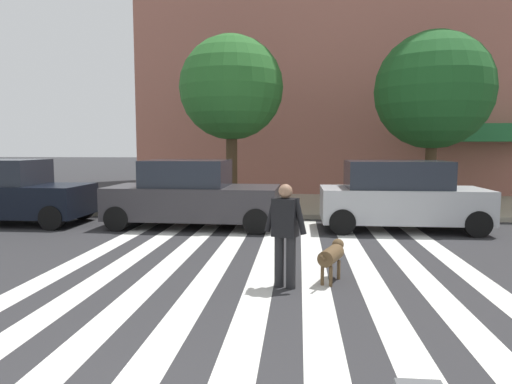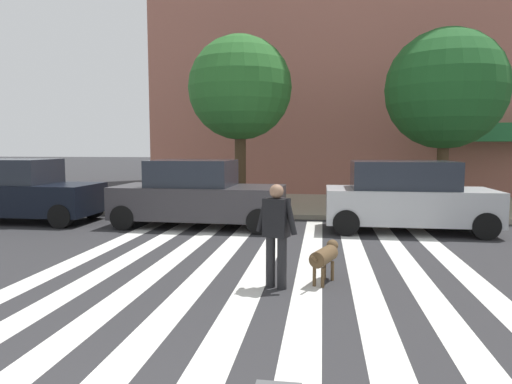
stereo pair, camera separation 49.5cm
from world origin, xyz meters
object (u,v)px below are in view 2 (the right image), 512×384
Objects in this scene: parked_car_near_curb at (20,192)px; pedestrian_dog_walker at (276,230)px; dog_on_leash at (325,256)px; parked_car_third_in_line at (407,197)px; street_tree_nearest at (240,89)px; street_tree_middle at (446,90)px; parked_car_behind_first at (198,195)px.

parked_car_near_curb is 2.72× the size of pedestrian_dog_walker.
pedestrian_dog_walker reaches higher than dog_on_leash.
parked_car_third_in_line is 0.74× the size of street_tree_nearest.
parked_car_third_in_line is at bearing 61.25° from pedestrian_dog_walker.
parked_car_third_in_line is 5.99m from pedestrian_dog_walker.
street_tree_middle reaches higher than parked_car_near_curb.
parked_car_third_in_line is (10.99, -0.00, 0.03)m from parked_car_near_curb.
parked_car_near_curb is at bearing 147.09° from pedestrian_dog_walker.
street_tree_middle is at bearing 3.50° from street_tree_nearest.
dog_on_leash is (3.48, -4.85, -0.43)m from parked_car_behind_first.
street_tree_nearest is (6.06, 2.98, 3.26)m from parked_car_near_curb.
parked_car_near_curb is at bearing 151.34° from dog_on_leash.
parked_car_near_curb reaches higher than parked_car_behind_first.
street_tree_nearest is 9.06m from pedestrian_dog_walker.
pedestrian_dog_walker is at bearing -118.75° from parked_car_third_in_line.
street_tree_nearest reaches higher than parked_car_near_curb.
pedestrian_dog_walker is (2.72, -5.25, 0.05)m from parked_car_behind_first.
pedestrian_dog_walker is at bearing -32.91° from parked_car_near_curb.
street_tree_nearest is at bearing 77.34° from parked_car_behind_first.
street_tree_middle reaches higher than parked_car_behind_first.
parked_car_third_in_line reaches higher than pedestrian_dog_walker.
parked_car_behind_first reaches higher than parked_car_third_in_line.
street_tree_nearest reaches higher than pedestrian_dog_walker.
street_tree_nearest is (-4.94, 2.98, 3.22)m from parked_car_third_in_line.
street_tree_middle is at bearing 24.86° from parked_car_behind_first.
street_tree_nearest is 9.10m from dog_on_leash.
parked_car_behind_first is at bearing 117.42° from pedestrian_dog_walker.
parked_car_near_curb is at bearing -165.07° from street_tree_middle.
parked_car_behind_first is 8.64m from street_tree_middle.
parked_car_behind_first is 5.60m from parked_car_third_in_line.
parked_car_near_curb is 0.77× the size of street_tree_middle.
dog_on_leash is (8.87, -4.85, -0.43)m from parked_car_near_curb.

